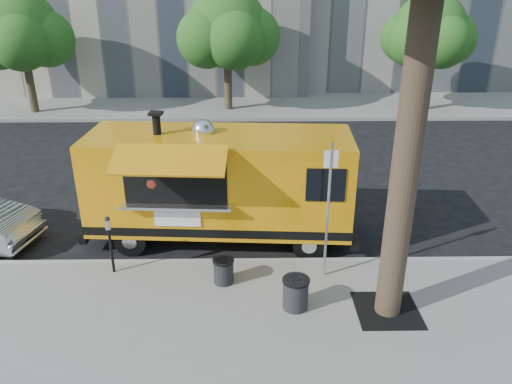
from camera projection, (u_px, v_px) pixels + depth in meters
ground at (251, 245)px, 12.20m from camera, size 120.00×120.00×0.00m
sidewalk at (253, 359)px, 8.51m from camera, size 60.00×6.00×0.15m
curb at (252, 263)px, 11.31m from camera, size 60.00×0.14×0.16m
far_sidewalk at (250, 106)px, 24.51m from camera, size 60.00×5.00×0.15m
tree_well at (387, 310)px, 9.61m from camera, size 1.20×1.20×0.02m
far_tree_a at (21, 30)px, 21.77m from camera, size 3.42×3.42×5.36m
far_tree_b at (227, 28)px, 22.24m from camera, size 3.60×3.60×5.50m
far_tree_c at (429, 31)px, 22.13m from camera, size 3.24×3.24×5.21m
sign_post at (328, 204)px, 10.05m from camera, size 0.28×0.06×3.00m
parking_meter at (110, 238)px, 10.52m from camera, size 0.11×0.11×1.33m
food_truck at (219, 183)px, 11.90m from camera, size 6.60×3.18×3.19m
trash_bin_left at (296, 292)px, 9.57m from camera, size 0.53×0.53×0.64m
trash_bin_right at (224, 270)px, 10.38m from camera, size 0.45×0.45×0.54m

